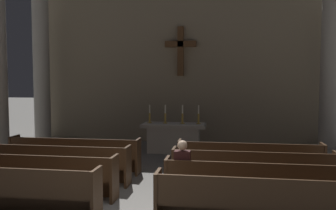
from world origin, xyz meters
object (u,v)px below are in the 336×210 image
pew_right_row_3 (253,171)px  column_left_third (42,71)px  candlestick_outer_left (150,117)px  pew_left_row_1 (4,190)px  pew_right_row_1 (263,203)px  pew_right_row_4 (249,160)px  pew_left_row_3 (57,164)px  candlestick_inner_right (182,118)px  candlestick_outer_right (198,118)px  pew_right_row_2 (257,185)px  candlestick_inner_left (165,117)px  pew_left_row_4 (74,154)px  pew_left_row_2 (34,175)px  lone_worshipper (183,170)px  column_right_third (330,70)px  altar (174,137)px

pew_right_row_3 → column_left_third: size_ratio=0.62×
candlestick_outer_left → pew_left_row_1: bearing=-103.5°
pew_right_row_1 → pew_right_row_4: size_ratio=1.00×
pew_left_row_1 → pew_right_row_3: same height
pew_left_row_3 → candlestick_inner_right: 4.89m
candlestick_outer_right → pew_right_row_1: bearing=-76.5°
pew_right_row_2 → pew_right_row_3: bearing=90.0°
candlestick_inner_left → pew_right_row_2: bearing=-62.7°
pew_right_row_4 → pew_left_row_1: bearing=-145.7°
pew_left_row_4 → pew_right_row_1: same height
pew_left_row_2 → lone_worshipper: (3.21, 0.04, 0.22)m
candlestick_outer_right → candlestick_inner_right: bearing=180.0°
pew_right_row_1 → candlestick_inner_left: bearing=113.1°
pew_left_row_1 → pew_left_row_4: (0.00, 3.19, 0.00)m
column_right_third → candlestick_inner_left: column_right_third is taller
pew_left_row_4 → pew_right_row_1: (4.67, -3.19, 0.00)m
pew_left_row_2 → candlestick_inner_right: bearing=62.7°
candlestick_outer_right → altar: bearing=180.0°
pew_left_row_1 → lone_worshipper: bearing=19.0°
candlestick_outer_right → lone_worshipper: bearing=-89.8°
candlestick_outer_left → pew_right_row_1: bearing=-62.7°
pew_left_row_1 → pew_left_row_3: bearing=90.0°
column_right_third → pew_right_row_3: bearing=-121.0°
pew_left_row_4 → candlestick_inner_left: (2.04, 2.99, 0.73)m
pew_right_row_1 → lone_worshipper: (-1.46, 1.10, 0.22)m
pew_left_row_4 → column_left_third: bearing=127.6°
pew_left_row_2 → pew_left_row_3: 1.06m
column_left_third → candlestick_outer_right: bearing=-7.6°
column_left_third → lone_worshipper: size_ratio=4.42×
pew_left_row_4 → lone_worshipper: 3.84m
pew_right_row_4 → column_left_third: size_ratio=0.62×
column_left_third → column_right_third: 10.54m
pew_left_row_1 → column_left_third: (-2.93, 7.00, 2.35)m
pew_right_row_4 → candlestick_inner_left: size_ratio=5.69×
pew_right_row_2 → lone_worshipper: (-1.46, 0.04, 0.22)m
pew_left_row_2 → altar: altar is taller
pew_right_row_2 → column_right_third: 7.03m
column_left_third → candlestick_inner_right: size_ratio=9.15×
pew_left_row_3 → candlestick_inner_left: (2.04, 4.05, 0.73)m
pew_right_row_3 → lone_worshipper: (-1.46, -1.03, 0.22)m
column_left_third → candlestick_outer_left: 4.78m
pew_right_row_4 → altar: (-2.34, 2.99, 0.06)m
pew_left_row_4 → lone_worshipper: size_ratio=2.74×
pew_left_row_2 → pew_left_row_1: bearing=-90.0°
pew_left_row_3 → candlestick_outer_right: bearing=51.8°
pew_right_row_3 → candlestick_outer_right: candlestick_outer_right is taller
pew_left_row_2 → column_left_third: column_left_third is taller
pew_left_row_4 → candlestick_outer_right: 4.43m
pew_left_row_1 → candlestick_outer_right: (3.19, 6.18, 0.73)m
candlestick_inner_left → pew_left_row_2: bearing=-111.7°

